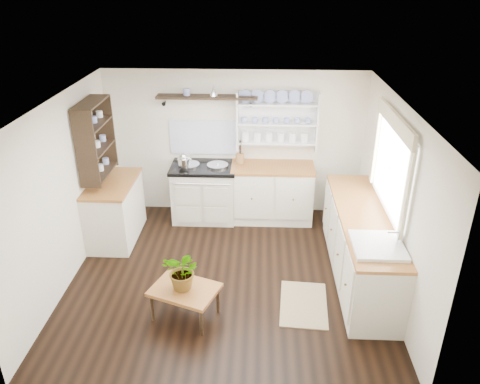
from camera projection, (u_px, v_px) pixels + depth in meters
name	position (u px, v px, depth m)	size (l,w,h in m)	color
floor	(227.00, 275.00, 6.13)	(4.00, 3.80, 0.01)	black
wall_back	(235.00, 144.00, 7.34)	(4.00, 0.02, 2.30)	silver
wall_right	(394.00, 200.00, 5.55)	(0.02, 3.80, 2.30)	silver
wall_left	(63.00, 194.00, 5.72)	(0.02, 3.80, 2.30)	silver
ceiling	(225.00, 103.00, 5.14)	(4.00, 3.80, 0.01)	white
window	(391.00, 163.00, 5.51)	(0.08, 1.55, 1.22)	white
aga_cooker	(204.00, 192.00, 7.37)	(1.00, 0.70, 0.93)	beige
back_cabinets	(272.00, 192.00, 7.35)	(1.27, 0.63, 0.90)	white
right_cabinets	(360.00, 245.00, 5.95)	(0.62, 2.43, 0.90)	white
belfast_sink	(376.00, 255.00, 5.13)	(0.55, 0.60, 0.45)	white
left_cabinets	(115.00, 210.00, 6.81)	(0.62, 1.13, 0.90)	white
plate_rack	(277.00, 120.00, 7.11)	(1.20, 0.22, 0.90)	white
high_shelf	(207.00, 98.00, 6.92)	(1.50, 0.29, 0.16)	black
left_shelving	(95.00, 139.00, 6.35)	(0.28, 0.80, 1.05)	black
kettle	(184.00, 160.00, 7.02)	(0.17, 0.17, 0.21)	silver
utensil_crock	(240.00, 159.00, 7.21)	(0.13, 0.13, 0.15)	olive
center_table	(185.00, 292.00, 5.27)	(0.86, 0.74, 0.39)	brown
potted_plant	(183.00, 271.00, 5.15)	(0.42, 0.37, 0.47)	#3F7233
floor_rug	(304.00, 304.00, 5.60)	(0.55, 0.85, 0.02)	#8C6D51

